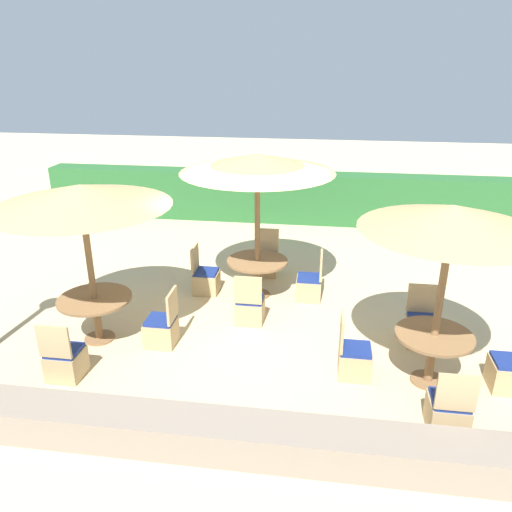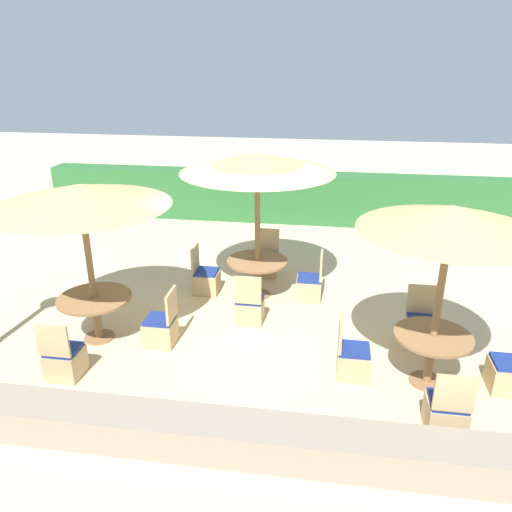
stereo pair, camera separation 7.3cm
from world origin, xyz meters
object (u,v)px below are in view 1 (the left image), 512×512
at_px(patio_chair_front_right_south, 448,412).
at_px(patio_chair_center_south, 250,308).
at_px(patio_chair_center_north, 266,262).
at_px(patio_chair_front_left_south, 65,361).
at_px(patio_chair_center_east, 310,286).
at_px(patio_chair_front_right_north, 421,328).
at_px(round_table_center, 257,267).
at_px(patio_chair_center_west, 205,280).
at_px(patio_chair_front_right_east, 509,372).
at_px(parasol_front_left, 81,196).
at_px(patio_chair_front_left_east, 162,329).
at_px(round_table_front_right, 433,345).
at_px(parasol_center, 257,164).
at_px(round_table_front_left, 96,306).
at_px(patio_chair_front_right_west, 354,359).
at_px(parasol_front_right, 452,219).

distance_m(patio_chair_front_right_south, patio_chair_center_south, 3.60).
distance_m(patio_chair_center_north, patio_chair_front_left_south, 4.63).
relative_size(patio_chair_center_south, patio_chair_center_east, 1.00).
relative_size(patio_chair_front_right_north, round_table_center, 0.82).
relative_size(patio_chair_front_right_north, patio_chair_center_east, 1.00).
bearing_deg(patio_chair_center_north, patio_chair_center_west, 44.36).
height_order(patio_chair_front_right_east, patio_chair_front_left_south, same).
xyz_separation_m(parasol_front_left, patio_chair_front_left_south, (-0.01, -1.04, -2.11)).
bearing_deg(parasol_front_left, patio_chair_front_left_east, 0.11).
bearing_deg(patio_chair_center_west, parasol_front_left, -34.13).
bearing_deg(patio_chair_front_left_east, round_table_center, -32.82).
distance_m(round_table_center, patio_chair_front_left_east, 2.31).
height_order(patio_chair_center_north, patio_chair_center_south, same).
height_order(patio_chair_front_right_south, patio_chair_front_right_north, same).
bearing_deg(patio_chair_center_east, patio_chair_front_right_east, -129.87).
height_order(patio_chair_center_west, patio_chair_center_north, same).
distance_m(round_table_front_right, patio_chair_center_south, 3.05).
relative_size(patio_chair_front_right_south, round_table_center, 0.82).
bearing_deg(patio_chair_center_east, patio_chair_front_right_north, -125.92).
height_order(patio_chair_front_right_north, patio_chair_front_left_south, same).
xyz_separation_m(parasol_center, round_table_center, (0.00, -0.00, -1.94)).
distance_m(patio_chair_front_right_south, round_table_center, 4.36).
bearing_deg(patio_chair_center_west, round_table_front_left, -34.13).
relative_size(patio_chair_front_right_north, parasol_center, 0.34).
distance_m(parasol_center, patio_chair_front_left_south, 4.39).
distance_m(patio_chair_front_right_north, patio_chair_center_south, 2.79).
bearing_deg(patio_chair_front_right_north, patio_chair_front_left_east, 8.61).
bearing_deg(patio_chair_front_right_west, patio_chair_center_south, -127.52).
bearing_deg(patio_chair_front_right_west, parasol_center, -143.83).
bearing_deg(round_table_front_left, parasol_center, 39.94).
bearing_deg(patio_chair_center_south, parasol_front_right, -25.70).
bearing_deg(round_table_front_right, patio_chair_front_right_east, -0.02).
xyz_separation_m(round_table_center, round_table_front_left, (-2.30, -1.93, 0.02)).
distance_m(patio_chair_front_right_south, patio_chair_front_right_north, 2.02).
bearing_deg(patio_chair_center_south, patio_chair_center_east, 46.67).
bearing_deg(patio_chair_front_right_east, parasol_center, 58.20).
bearing_deg(patio_chair_front_right_south, patio_chair_front_right_west, 137.36).
relative_size(round_table_front_right, round_table_center, 0.93).
bearing_deg(parasol_center, parasol_front_left, -140.06).
bearing_deg(round_table_center, round_table_front_left, -140.06).
relative_size(round_table_front_right, patio_chair_front_right_east, 1.13).
relative_size(patio_chair_front_right_west, patio_chair_front_right_east, 1.00).
distance_m(round_table_center, parasol_front_left, 3.50).
distance_m(patio_chair_front_right_south, patio_chair_center_north, 5.14).
height_order(round_table_front_right, patio_chair_front_right_east, patio_chair_front_right_east).
distance_m(round_table_front_right, parasol_front_left, 5.37).
bearing_deg(parasol_front_left, patio_chair_center_south, 20.97).
bearing_deg(patio_chair_front_left_south, patio_chair_center_north, 59.32).
distance_m(parasol_front_right, patio_chair_center_east, 3.62).
distance_m(patio_chair_front_right_north, parasol_center, 3.82).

